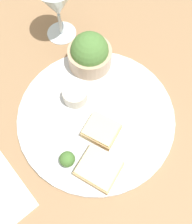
% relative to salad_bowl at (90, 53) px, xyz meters
% --- Properties ---
extents(ground_plane, '(4.00, 4.00, 0.00)m').
position_rel_salad_bowl_xyz_m(ground_plane, '(-0.13, 0.05, -0.05)').
color(ground_plane, '#93704C').
extents(dinner_plate, '(0.35, 0.35, 0.01)m').
position_rel_salad_bowl_xyz_m(dinner_plate, '(-0.13, 0.05, -0.04)').
color(dinner_plate, silver).
rests_on(dinner_plate, ground_plane).
extents(salad_bowl, '(0.10, 0.10, 0.09)m').
position_rel_salad_bowl_xyz_m(salad_bowl, '(0.00, 0.00, 0.00)').
color(salad_bowl, tan).
rests_on(salad_bowl, dinner_plate).
extents(sauce_ramekin, '(0.06, 0.06, 0.03)m').
position_rel_salad_bowl_xyz_m(sauce_ramekin, '(-0.07, 0.07, -0.02)').
color(sauce_ramekin, beige).
rests_on(sauce_ramekin, dinner_plate).
extents(cheese_toast_near, '(0.10, 0.10, 0.03)m').
position_rel_salad_bowl_xyz_m(cheese_toast_near, '(-0.24, 0.10, -0.02)').
color(cheese_toast_near, tan).
rests_on(cheese_toast_near, dinner_plate).
extents(cheese_toast_far, '(0.09, 0.09, 0.03)m').
position_rel_salad_bowl_xyz_m(cheese_toast_far, '(-0.17, 0.06, -0.02)').
color(cheese_toast_far, tan).
rests_on(cheese_toast_far, dinner_plate).
extents(wine_glass, '(0.09, 0.09, 0.15)m').
position_rel_salad_bowl_xyz_m(wine_glass, '(0.12, 0.02, 0.05)').
color(wine_glass, silver).
rests_on(wine_glass, ground_plane).
extents(garnish, '(0.03, 0.03, 0.03)m').
position_rel_salad_bowl_xyz_m(garnish, '(-0.20, 0.15, -0.02)').
color(garnish, '#477533').
rests_on(garnish, dinner_plate).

